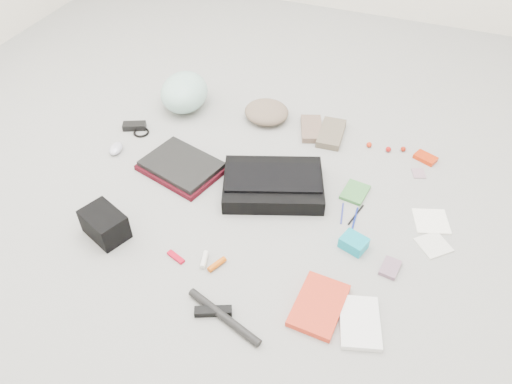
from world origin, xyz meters
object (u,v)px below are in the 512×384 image
(camera_bag, at_px, (105,224))
(accordion_wallet, at_px, (354,243))
(laptop, at_px, (181,164))
(bike_helmet, at_px, (184,92))
(book_red, at_px, (319,305))
(messenger_bag, at_px, (273,185))

(camera_bag, distance_m, accordion_wallet, 0.97)
(laptop, relative_size, bike_helmet, 1.09)
(bike_helmet, xyz_separation_m, book_red, (1.00, -0.94, -0.08))
(laptop, height_order, accordion_wallet, accordion_wallet)
(camera_bag, relative_size, accordion_wallet, 1.81)
(book_red, bearing_deg, bike_helmet, 140.22)
(book_red, distance_m, accordion_wallet, 0.32)
(laptop, height_order, bike_helmet, bike_helmet)
(messenger_bag, height_order, laptop, messenger_bag)
(messenger_bag, xyz_separation_m, camera_bag, (-0.53, -0.48, 0.02))
(book_red, relative_size, accordion_wallet, 2.46)
(book_red, bearing_deg, laptop, 152.01)
(laptop, xyz_separation_m, book_red, (0.78, -0.48, -0.02))
(camera_bag, bearing_deg, messenger_bag, 64.25)
(camera_bag, bearing_deg, laptop, 100.04)
(messenger_bag, xyz_separation_m, book_red, (0.35, -0.50, -0.02))
(laptop, bearing_deg, accordion_wallet, 4.51)
(laptop, xyz_separation_m, accordion_wallet, (0.83, -0.17, -0.01))
(bike_helmet, bearing_deg, accordion_wallet, -43.61)
(laptop, xyz_separation_m, bike_helmet, (-0.22, 0.46, 0.05))
(accordion_wallet, bearing_deg, messenger_bag, 173.17)
(bike_helmet, bearing_deg, camera_bag, -95.42)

